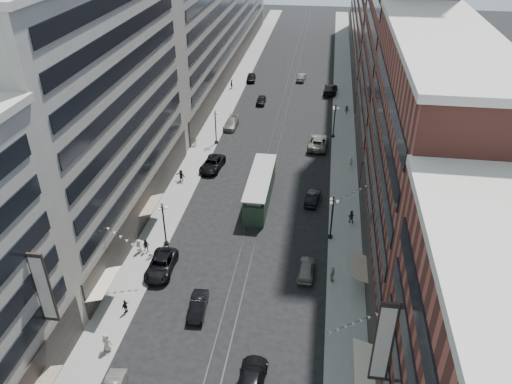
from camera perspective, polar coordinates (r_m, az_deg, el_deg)
The scene contains 38 objects.
ground at distance 83.35m, azimuth 2.42°, elevation 6.60°, with size 220.00×220.00×0.00m, color black.
sidewalk_west at distance 94.00m, azimuth -3.69°, elevation 9.54°, with size 4.00×180.00×0.15m, color gray.
sidewalk_east at distance 92.26m, azimuth 9.98°, elevation 8.70°, with size 4.00×180.00×0.15m, color gray.
rail_west at distance 92.56m, azimuth 2.65°, elevation 9.18°, with size 0.12×180.00×0.02m, color #2D2D33.
rail_east at distance 92.45m, azimuth 3.53°, elevation 9.12°, with size 0.12×180.00×0.02m, color #2D2D33.
building_west_mid at distance 58.04m, azimuth -17.45°, elevation 8.94°, with size 8.00×36.00×28.00m, color #A5A092.
building_west_far at distance 116.15m, azimuth -4.31°, elevation 20.35°, with size 8.00×90.00×26.00m, color #A5A092.
building_east_mid at distance 49.93m, azimuth 18.39°, elevation 2.57°, with size 8.00×30.00×24.00m, color brown.
building_east_tower at distance 73.40m, azimuth 16.56°, elevation 19.30°, with size 8.00×26.00×42.00m, color brown.
building_east_far at distance 122.97m, azimuth 13.37°, elevation 19.78°, with size 8.00×72.00×24.00m, color brown.
lamppost_sw_far at distance 56.18m, azimuth -10.47°, elevation -3.52°, with size 1.03×1.14×5.52m.
lamppost_sw_mid at distance 78.96m, azimuth -4.64°, elevation 7.54°, with size 1.03×1.14×5.52m.
lamppost_se_far at distance 56.99m, azimuth 8.68°, elevation -2.78°, with size 1.03×1.14×5.52m.
lamppost_se_mid at distance 81.81m, azimuth 8.95°, elevation 8.12°, with size 1.03×1.14×5.52m.
streetcar at distance 64.29m, azimuth 0.46°, elevation 0.32°, with size 2.83×12.77×3.53m.
car_2 at distance 54.04m, azimuth -10.80°, elevation -8.21°, with size 2.60×5.64×1.57m, color black.
car_4 at distance 52.97m, azimuth 5.76°, elevation -8.73°, with size 1.74×4.32×1.47m, color slate.
car_5 at distance 48.99m, azimuth -6.65°, elevation -12.84°, with size 1.49×4.28×1.41m, color black.
car_6 at distance 42.99m, azimuth -0.53°, elevation -20.63°, with size 2.20×5.41×1.57m, color black.
pedestrian_1 at distance 46.94m, azimuth -16.72°, elevation -16.12°, with size 0.90×0.49×1.84m, color #B8AA98.
pedestrian_2 at distance 56.77m, azimuth -12.45°, elevation -6.03°, with size 0.77×0.42×1.59m, color black.
pedestrian_4 at distance 52.15m, azimuth 8.72°, elevation -9.27°, with size 1.07×0.49×1.82m, color #AAA38D.
car_7 at distance 72.41m, azimuth -5.02°, elevation 3.21°, with size 2.62×5.69×1.58m, color black.
car_8 at distance 85.65m, azimuth -2.85°, elevation 7.83°, with size 2.07×5.10×1.48m, color slate.
car_9 at distance 108.44m, azimuth -0.57°, elevation 12.96°, with size 1.79×4.46×1.52m, color black.
car_10 at distance 64.68m, azimuth 6.49°, elevation -0.65°, with size 1.50×4.30×1.42m, color black.
car_11 at distance 79.13m, azimuth 7.10°, elevation 5.68°, with size 2.89×6.26×1.74m, color #636258.
car_12 at distance 102.32m, azimuth 8.51°, elevation 11.58°, with size 2.50×6.14×1.78m, color black.
car_13 at distance 95.89m, azimuth 0.58°, elevation 10.44°, with size 1.63×4.05×1.38m, color black.
car_14 at distance 109.21m, azimuth 5.23°, elevation 12.95°, with size 1.55×4.43×1.46m, color slate.
pedestrian_5 at distance 69.51m, azimuth -8.57°, elevation 1.88°, with size 1.57×0.45×1.69m, color black.
pedestrian_6 at distance 79.33m, azimuth -7.01°, elevation 5.83°, with size 0.96×0.44×1.64m, color #A89D8B.
pedestrian_7 at distance 61.24m, azimuth 10.80°, elevation -2.76°, with size 0.80×0.44×1.64m, color black.
pedestrian_8 at distance 73.81m, azimuth 10.80°, elevation 3.43°, with size 0.56×0.37×1.55m, color #BFB09E.
pedestrian_9 at distance 92.20m, azimuth 10.32°, elevation 9.21°, with size 0.97×0.40×1.50m, color black.
pedestrian_extra_0 at distance 103.66m, azimuth -2.81°, elevation 12.24°, with size 0.67×0.44×1.84m, color black.
pedestrian_extra_1 at distance 56.88m, azimuth -13.23°, elevation -6.03°, with size 0.80×0.44×1.63m, color #B9B399.
pedestrian_extra_2 at distance 49.93m, azimuth -14.70°, elevation -12.52°, with size 0.89×0.40×1.52m, color black.
Camera 1 is at (7.38, -15.50, 34.54)m, focal length 35.00 mm.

